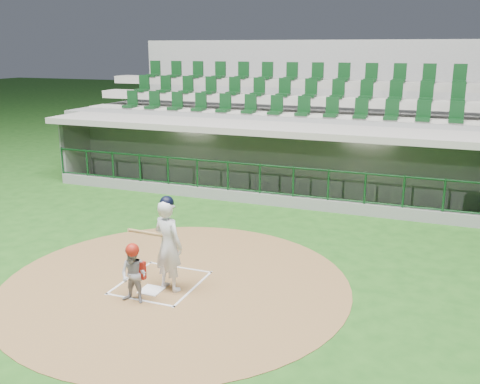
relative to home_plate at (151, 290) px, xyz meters
name	(u,v)px	position (x,y,z in m)	size (l,w,h in m)	color
ground	(168,278)	(0.00, 0.70, -0.02)	(120.00, 120.00, 0.00)	#1B4A15
dirt_circle	(176,283)	(0.30, 0.50, -0.02)	(7.20, 7.20, 0.01)	brown
home_plate	(151,290)	(0.00, 0.00, 0.00)	(0.43, 0.43, 0.02)	white
batter_box_chalk	(161,283)	(0.00, 0.40, 0.00)	(1.55, 1.80, 0.01)	white
dugout_structure	(282,163)	(0.14, 8.54, 0.94)	(16.40, 3.70, 3.00)	gray
seating_deck	(302,135)	(0.00, 11.61, 1.40)	(17.00, 6.72, 5.15)	slate
batter	(168,244)	(0.31, 0.22, 0.96)	(0.93, 0.96, 1.96)	silver
catcher	(134,273)	(-0.04, -0.53, 0.58)	(0.54, 0.42, 1.20)	#99999F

